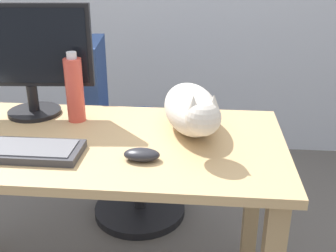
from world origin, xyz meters
TOP-DOWN VIEW (x-y plane):
  - desk at (0.00, 0.00)m, footprint 1.33×0.63m
  - office_chair at (0.01, 0.63)m, footprint 0.48×0.48m
  - monitor at (-0.26, 0.20)m, footprint 0.48×0.20m
  - keyboard at (-0.20, -0.13)m, footprint 0.44×0.15m
  - cat at (0.35, 0.10)m, footprint 0.25×0.60m
  - computer_mouse at (0.21, -0.14)m, footprint 0.11×0.06m
  - water_bottle at (-0.08, 0.16)m, footprint 0.06×0.06m

SIDE VIEW (x-z plane):
  - office_chair at x=0.01m, z-range -0.06..0.87m
  - desk at x=0.00m, z-range 0.25..0.98m
  - keyboard at x=-0.20m, z-range 0.73..0.76m
  - computer_mouse at x=0.21m, z-range 0.73..0.77m
  - cat at x=0.35m, z-range 0.71..0.91m
  - water_bottle at x=-0.08m, z-range 0.72..0.98m
  - monitor at x=-0.26m, z-range 0.75..1.16m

